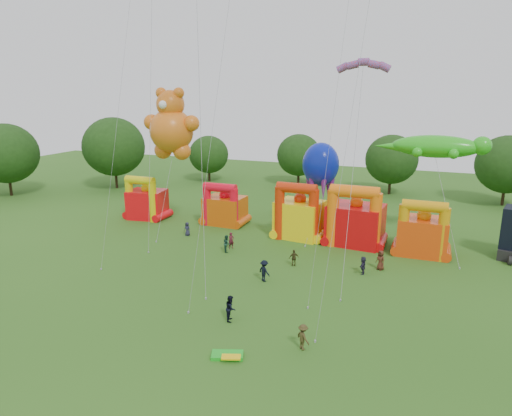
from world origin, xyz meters
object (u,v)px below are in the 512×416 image
(gecko_kite, at_px, (444,193))
(spectator_0, at_px, (187,229))
(spectator_4, at_px, (294,258))
(bouncy_castle_0, at_px, (146,202))
(bouncy_castle_2, at_px, (299,216))
(octopus_kite, at_px, (320,172))
(teddy_bear_kite, at_px, (170,138))

(gecko_kite, bearing_deg, spectator_0, -168.26)
(spectator_0, distance_m, spectator_4, 14.95)
(gecko_kite, bearing_deg, bouncy_castle_0, -178.41)
(bouncy_castle_2, distance_m, octopus_kite, 5.88)
(teddy_bear_kite, bearing_deg, gecko_kite, 8.14)
(gecko_kite, bearing_deg, teddy_bear_kite, -171.86)
(teddy_bear_kite, xyz_separation_m, octopus_kite, (16.26, 5.89, -3.84))
(bouncy_castle_0, xyz_separation_m, teddy_bear_kite, (6.13, -3.26, 8.81))
(bouncy_castle_0, xyz_separation_m, spectator_4, (22.93, -9.22, -1.41))
(bouncy_castle_2, height_order, teddy_bear_kite, teddy_bear_kite)
(bouncy_castle_2, xyz_separation_m, octopus_kite, (1.48, 3.22, 4.69))
(teddy_bear_kite, distance_m, spectator_4, 20.55)
(bouncy_castle_2, distance_m, teddy_bear_kite, 17.27)
(octopus_kite, relative_size, spectator_0, 6.63)
(bouncy_castle_0, height_order, octopus_kite, octopus_kite)
(bouncy_castle_0, distance_m, gecko_kite, 36.07)
(teddy_bear_kite, xyz_separation_m, spectator_4, (16.80, -5.96, -10.22))
(octopus_kite, bearing_deg, spectator_0, -152.02)
(teddy_bear_kite, relative_size, gecko_kite, 1.40)
(teddy_bear_kite, bearing_deg, spectator_0, -28.48)
(teddy_bear_kite, height_order, spectator_0, teddy_bear_kite)
(bouncy_castle_0, xyz_separation_m, octopus_kite, (22.39, 2.63, 4.97))
(teddy_bear_kite, bearing_deg, octopus_kite, 19.90)
(teddy_bear_kite, relative_size, octopus_kite, 1.58)
(bouncy_castle_2, relative_size, spectator_0, 4.10)
(spectator_0, height_order, spectator_4, spectator_4)
(bouncy_castle_0, relative_size, spectator_0, 3.61)
(bouncy_castle_0, relative_size, bouncy_castle_2, 0.88)
(octopus_kite, bearing_deg, spectator_4, -87.39)
(spectator_0, bearing_deg, spectator_4, -14.28)
(gecko_kite, distance_m, spectator_4, 17.29)
(gecko_kite, xyz_separation_m, spectator_4, (-12.92, -10.22, -5.26))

